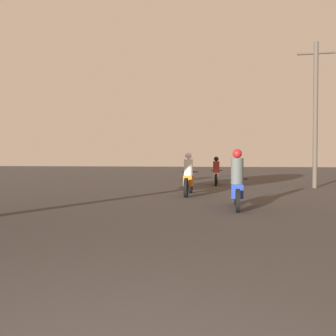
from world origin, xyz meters
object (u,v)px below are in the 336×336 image
utility_pole_far (315,112)px  motorcycle_orange (189,178)px  motorcycle_blue (237,184)px  motorcycle_black (188,170)px  motorcycle_white (216,174)px

utility_pole_far → motorcycle_orange: bearing=-143.0°
motorcycle_blue → motorcycle_black: motorcycle_blue is taller
motorcycle_blue → motorcycle_black: size_ratio=0.94×
motorcycle_white → motorcycle_black: 4.81m
motorcycle_orange → utility_pole_far: size_ratio=0.33×
motorcycle_white → motorcycle_orange: bearing=-106.4°
utility_pole_far → motorcycle_black: bearing=139.7°
motorcycle_orange → motorcycle_white: motorcycle_orange is taller
motorcycle_blue → utility_pole_far: size_ratio=0.30×
motorcycle_blue → utility_pole_far: (3.66, 6.96, 2.80)m
motorcycle_black → motorcycle_blue: bearing=-81.7°
motorcycle_blue → motorcycle_white: motorcycle_blue is taller
motorcycle_white → motorcycle_blue: bearing=-91.3°
motorcycle_white → utility_pole_far: utility_pole_far is taller
motorcycle_black → utility_pole_far: utility_pole_far is taller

